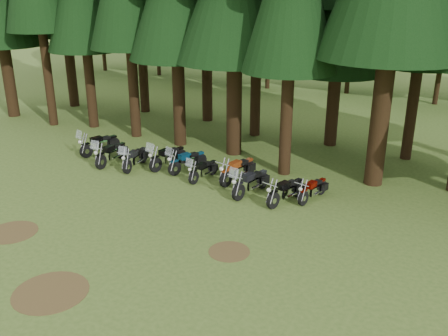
% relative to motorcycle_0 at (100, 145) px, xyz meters
% --- Properties ---
extents(ground, '(120.00, 120.00, 0.00)m').
position_rel_motorcycle_0_xyz_m(ground, '(5.98, -6.09, -0.50)').
color(ground, '#405C21').
rests_on(ground, ground).
extents(decid_0, '(8.00, 7.78, 10.00)m').
position_rel_motorcycle_0_xyz_m(decid_0, '(-16.12, 19.18, 5.40)').
color(decid_0, '#301F10').
rests_on(decid_0, ground).
extents(decid_1, '(7.91, 7.69, 9.88)m').
position_rel_motorcycle_0_xyz_m(decid_1, '(-10.00, 19.68, 5.33)').
color(decid_1, '#301F10').
rests_on(decid_1, ground).
extents(decid_2, '(6.72, 6.53, 8.40)m').
position_rel_motorcycle_0_xyz_m(decid_2, '(-4.45, 18.69, 4.45)').
color(decid_2, '#301F10').
rests_on(decid_2, ground).
extents(decid_3, '(6.12, 5.95, 7.65)m').
position_rel_motorcycle_0_xyz_m(decid_3, '(1.27, 19.05, 4.01)').
color(decid_3, '#301F10').
rests_on(decid_3, ground).
extents(decid_4, '(5.93, 5.76, 7.41)m').
position_rel_motorcycle_0_xyz_m(decid_4, '(7.56, 20.24, 3.87)').
color(decid_4, '#301F10').
rests_on(decid_4, ground).
extents(dirt_patch_0, '(1.80, 1.80, 0.01)m').
position_rel_motorcycle_0_xyz_m(dirt_patch_0, '(2.98, -8.09, -0.50)').
color(dirt_patch_0, '#4C3D1E').
rests_on(dirt_patch_0, ground).
extents(dirt_patch_1, '(1.40, 1.40, 0.01)m').
position_rel_motorcycle_0_xyz_m(dirt_patch_1, '(10.48, -5.59, -0.50)').
color(dirt_patch_1, '#4C3D1E').
rests_on(dirt_patch_1, ground).
extents(dirt_patch_2, '(2.20, 2.20, 0.01)m').
position_rel_motorcycle_0_xyz_m(dirt_patch_2, '(6.98, -10.09, -0.50)').
color(dirt_patch_2, '#4C3D1E').
rests_on(dirt_patch_2, ground).
extents(motorcycle_0, '(0.93, 2.37, 1.50)m').
position_rel_motorcycle_0_xyz_m(motorcycle_0, '(0.00, 0.00, 0.00)').
color(motorcycle_0, black).
rests_on(motorcycle_0, ground).
extents(motorcycle_1, '(0.45, 2.40, 1.51)m').
position_rel_motorcycle_0_xyz_m(motorcycle_1, '(1.49, -0.85, 0.00)').
color(motorcycle_1, black).
rests_on(motorcycle_1, ground).
extents(motorcycle_2, '(0.63, 2.26, 1.42)m').
position_rel_motorcycle_0_xyz_m(motorcycle_2, '(2.87, -0.78, -0.03)').
color(motorcycle_2, black).
rests_on(motorcycle_2, ground).
extents(motorcycle_3, '(0.76, 2.39, 1.50)m').
position_rel_motorcycle_0_xyz_m(motorcycle_3, '(4.20, 0.04, -0.00)').
color(motorcycle_3, black).
rests_on(motorcycle_3, ground).
extents(motorcycle_4, '(0.99, 2.25, 1.44)m').
position_rel_motorcycle_0_xyz_m(motorcycle_4, '(5.31, 0.04, -0.02)').
color(motorcycle_4, black).
rests_on(motorcycle_4, ground).
extents(motorcycle_5, '(0.53, 2.03, 1.27)m').
position_rel_motorcycle_0_xyz_m(motorcycle_5, '(6.48, -0.48, -0.08)').
color(motorcycle_5, black).
rests_on(motorcycle_5, ground).
extents(motorcycle_6, '(0.60, 2.40, 0.98)m').
position_rel_motorcycle_0_xyz_m(motorcycle_6, '(7.94, 0.07, -0.00)').
color(motorcycle_6, black).
rests_on(motorcycle_6, ground).
extents(motorcycle_7, '(0.80, 2.40, 1.51)m').
position_rel_motorcycle_0_xyz_m(motorcycle_7, '(9.07, -0.97, 0.00)').
color(motorcycle_7, black).
rests_on(motorcycle_7, ground).
extents(motorcycle_8, '(0.78, 2.23, 0.93)m').
position_rel_motorcycle_0_xyz_m(motorcycle_8, '(10.68, -1.03, -0.03)').
color(motorcycle_8, black).
rests_on(motorcycle_8, ground).
extents(motorcycle_9, '(0.56, 2.02, 0.83)m').
position_rel_motorcycle_0_xyz_m(motorcycle_9, '(11.55, -0.25, -0.08)').
color(motorcycle_9, black).
rests_on(motorcycle_9, ground).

